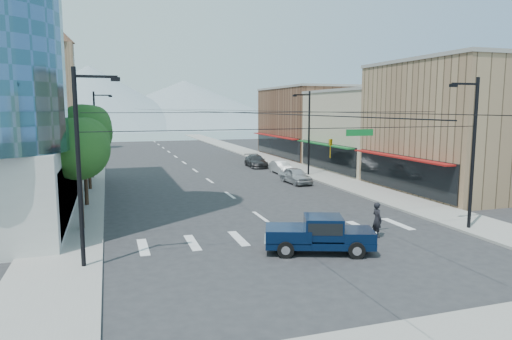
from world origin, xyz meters
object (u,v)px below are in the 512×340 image
object	(u,v)px
pedestrian	(377,220)
parked_car_far	(256,161)
parked_car_mid	(281,167)
parked_car_near	(296,176)
pickup_truck	(319,234)

from	to	relation	value
pedestrian	parked_car_far	size ratio (longest dim) A/B	0.40
parked_car_mid	parked_car_far	xyz separation A→B (m)	(-0.96, 6.19, 0.03)
pedestrian	parked_car_near	size ratio (longest dim) A/B	0.45
parked_car_near	parked_car_far	xyz separation A→B (m)	(0.13, 12.89, -0.03)
pickup_truck	parked_car_mid	bearing A→B (deg)	92.61
pickup_truck	parked_car_far	size ratio (longest dim) A/B	1.15
parked_car_near	parked_car_mid	xyz separation A→B (m)	(1.09, 6.70, -0.06)
parked_car_far	parked_car_mid	bearing A→B (deg)	-78.18
pickup_truck	parked_car_far	bearing A→B (deg)	97.30
pedestrian	parked_car_near	xyz separation A→B (m)	(2.88, 18.51, -0.24)
pickup_truck	parked_car_far	xyz separation A→B (m)	(7.34, 32.88, -0.23)
pickup_truck	pedestrian	bearing A→B (deg)	38.83
pedestrian	parked_car_mid	xyz separation A→B (m)	(3.97, 25.20, -0.30)
pickup_truck	parked_car_near	world-z (taller)	pickup_truck
parked_car_mid	parked_car_far	bearing A→B (deg)	99.79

